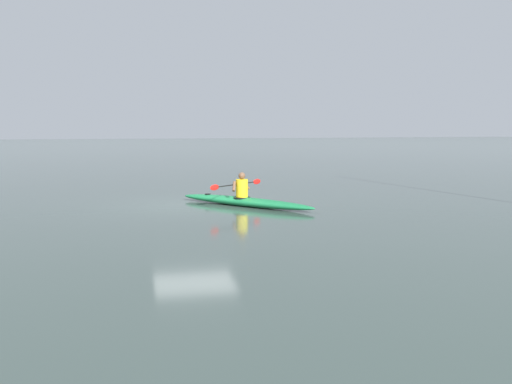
{
  "coord_description": "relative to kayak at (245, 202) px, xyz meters",
  "views": [
    {
      "loc": [
        1.86,
        17.42,
        2.5
      ],
      "look_at": [
        -1.15,
        3.72,
        0.82
      ],
      "focal_mm": 40.02,
      "sensor_mm": 36.0,
      "label": 1
    }
  ],
  "objects": [
    {
      "name": "ground_plane",
      "position": [
        1.5,
        -0.52,
        -0.14
      ],
      "size": [
        160.0,
        160.0,
        0.0
      ],
      "primitive_type": "plane",
      "color": "#384742"
    },
    {
      "name": "kayaker",
      "position": [
        0.08,
        -0.1,
        0.46
      ],
      "size": [
        1.9,
        1.68,
        0.76
      ],
      "color": "yellow",
      "rests_on": "kayak"
    },
    {
      "name": "kayak",
      "position": [
        0.0,
        0.0,
        0.0
      ],
      "size": [
        3.71,
        4.1,
        0.27
      ],
      "color": "#19723F",
      "rests_on": "ground"
    }
  ]
}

